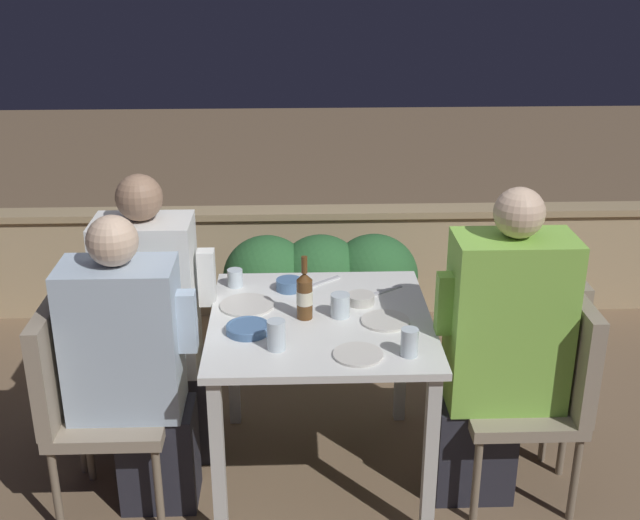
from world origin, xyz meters
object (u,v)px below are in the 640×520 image
Objects in this scene: person_blue_shirt at (134,368)px; beer_bottle at (305,294)px; chair_left_far at (112,349)px; person_white_polo at (157,322)px; chair_right_far at (537,346)px; chair_left_near at (83,391)px; chair_right_near at (545,381)px; person_green_blouse at (499,351)px.

person_blue_shirt reaches higher than beer_bottle.
person_white_polo is (0.20, 0.00, 0.13)m from chair_left_far.
beer_bottle is at bearing -171.73° from chair_right_far.
person_blue_shirt is at bearing -64.66° from chair_left_far.
beer_bottle is at bearing 13.16° from person_blue_shirt.
chair_left_near is at bearing -125.95° from person_white_polo.
beer_bottle is at bearing -16.19° from person_white_polo.
person_white_polo reaches higher than chair_left_near.
chair_left_near is 1.00× the size of chair_right_near.
chair_left_far and chair_right_near have the same top height.
person_blue_shirt is 0.94× the size of person_green_blouse.
beer_bottle is (-0.96, 0.14, 0.33)m from chair_right_near.
chair_left_far is 1.00× the size of chair_right_far.
chair_left_far is 0.24m from person_white_polo.
person_green_blouse is 0.41m from chair_right_far.
chair_right_near is at bearing -10.36° from chair_left_far.
person_green_blouse reaches higher than person_blue_shirt.
chair_left_far is (-0.16, 0.34, -0.10)m from person_blue_shirt.
chair_right_far is at bearing 80.38° from chair_right_near.
chair_left_far is at bearing 82.69° from chair_left_near.
chair_left_near is at bearing -170.85° from chair_right_far.
chair_left_far is 1.00× the size of chair_right_near.
chair_right_near is (1.78, -0.33, 0.00)m from chair_left_far.
chair_right_far is (0.25, 0.29, -0.14)m from person_green_blouse.
person_white_polo is at bearing 54.05° from chair_left_near.
chair_left_far is at bearing 178.91° from chair_right_far.
chair_right_far is at bearing 8.27° from beer_bottle.
chair_right_far is (1.87, 0.30, 0.00)m from chair_left_near.
chair_right_far is at bearing -1.23° from person_white_polo.
person_white_polo is at bearing 166.72° from person_green_blouse.
person_white_polo is at bearing 168.35° from chair_right_near.
person_white_polo is at bearing 82.97° from person_blue_shirt.
chair_right_near is 0.24m from person_green_blouse.
chair_right_near is 0.29m from chair_right_far.
person_green_blouse is at bearing -10.82° from beer_bottle.
person_white_polo is at bearing 163.81° from beer_bottle.
person_blue_shirt is 1.41× the size of chair_left_far.
chair_left_near is 0.68× the size of person_white_polo.
person_green_blouse is 5.03× the size of beer_bottle.
person_green_blouse reaches higher than chair_right_near.
person_white_polo is (0.24, 0.34, 0.13)m from chair_left_near.
person_green_blouse is (-0.20, -0.00, 0.14)m from chair_right_near.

